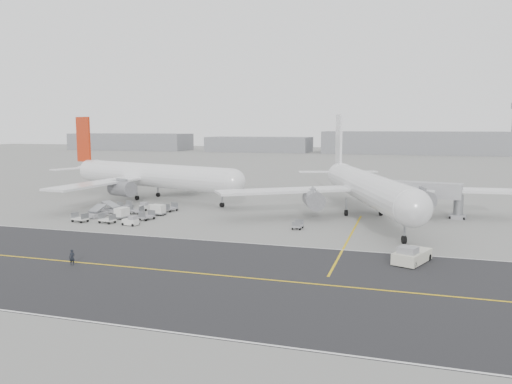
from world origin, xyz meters
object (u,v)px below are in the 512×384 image
(pushback_tug, at_px, (411,256))
(jet_bridge, at_px, (417,191))
(ground_crew_a, at_px, (72,257))
(airliner_a, at_px, (148,175))
(airliner_b, at_px, (365,186))

(pushback_tug, xyz_separation_m, jet_bridge, (0.97, 35.18, 3.68))
(ground_crew_a, bearing_deg, jet_bridge, 40.27)
(jet_bridge, bearing_deg, airliner_a, -174.08)
(airliner_a, xyz_separation_m, pushback_tug, (58.50, -40.57, -4.61))
(airliner_a, xyz_separation_m, jet_bridge, (59.47, -5.38, -0.93))
(airliner_b, bearing_deg, jet_bridge, 1.90)
(pushback_tug, bearing_deg, jet_bridge, 110.40)
(pushback_tug, bearing_deg, ground_crew_a, -139.70)
(ground_crew_a, bearing_deg, airliner_a, 99.98)
(airliner_a, relative_size, airliner_b, 0.99)
(pushback_tug, distance_m, jet_bridge, 35.39)
(airliner_b, distance_m, ground_crew_a, 54.30)
(jet_bridge, xyz_separation_m, ground_crew_a, (-40.08, -48.12, -3.63))
(airliner_b, distance_m, jet_bridge, 10.06)
(airliner_b, height_order, pushback_tug, airliner_b)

